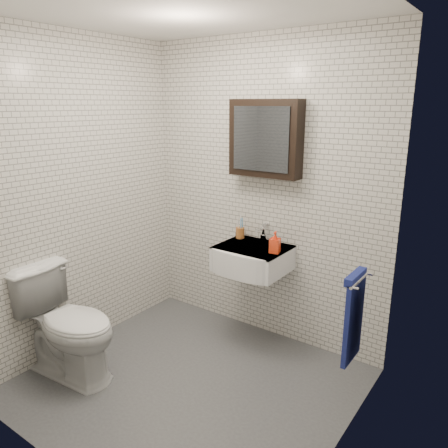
# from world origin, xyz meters

# --- Properties ---
(ground) EXTENTS (2.20, 2.00, 0.01)m
(ground) POSITION_xyz_m (0.00, 0.00, 0.01)
(ground) COLOR #46494E
(ground) RESTS_ON ground
(room_shell) EXTENTS (2.22, 2.02, 2.51)m
(room_shell) POSITION_xyz_m (0.00, 0.00, 1.47)
(room_shell) COLOR silver
(room_shell) RESTS_ON ground
(washbasin) EXTENTS (0.55, 0.50, 0.20)m
(washbasin) POSITION_xyz_m (0.05, 0.73, 0.76)
(washbasin) COLOR white
(washbasin) RESTS_ON room_shell
(faucet) EXTENTS (0.06, 0.20, 0.15)m
(faucet) POSITION_xyz_m (0.05, 0.93, 0.92)
(faucet) COLOR silver
(faucet) RESTS_ON washbasin
(mirror_cabinet) EXTENTS (0.60, 0.15, 0.60)m
(mirror_cabinet) POSITION_xyz_m (0.05, 0.93, 1.70)
(mirror_cabinet) COLOR black
(mirror_cabinet) RESTS_ON room_shell
(towel_rail) EXTENTS (0.09, 0.30, 0.58)m
(towel_rail) POSITION_xyz_m (1.04, 0.35, 0.72)
(towel_rail) COLOR silver
(towel_rail) RESTS_ON room_shell
(toothbrush_cup) EXTENTS (0.10, 0.10, 0.20)m
(toothbrush_cup) POSITION_xyz_m (-0.16, 0.91, 0.90)
(toothbrush_cup) COLOR #9D5927
(toothbrush_cup) RESTS_ON washbasin
(soap_bottle) EXTENTS (0.09, 0.09, 0.17)m
(soap_bottle) POSITION_xyz_m (0.27, 0.75, 0.93)
(soap_bottle) COLOR orange
(soap_bottle) RESTS_ON washbasin
(toilet) EXTENTS (0.85, 0.53, 0.83)m
(toilet) POSITION_xyz_m (-0.80, -0.41, 0.41)
(toilet) COLOR white
(toilet) RESTS_ON ground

